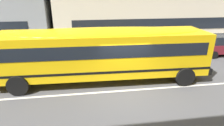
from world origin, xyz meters
name	(u,v)px	position (x,y,z in m)	size (l,w,h in m)	color
ground_plane	(125,91)	(0.00, 0.00, 0.00)	(400.00, 400.00, 0.00)	#4C4C4F
sidewalk_far	(108,50)	(0.00, 7.41, 0.01)	(120.00, 3.00, 0.01)	gray
lane_centreline	(125,91)	(0.00, 0.00, 0.00)	(110.00, 0.16, 0.01)	silver
school_bus	(99,51)	(-1.25, 1.56, 1.79)	(13.56, 3.42, 3.02)	yellow
parked_car_maroon_past_driveway	(223,45)	(9.13, 4.76, 0.84)	(3.93, 1.93, 1.64)	maroon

